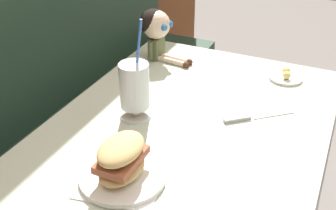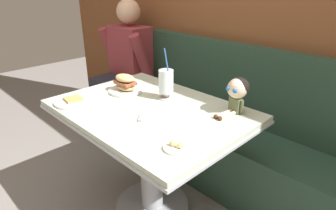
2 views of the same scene
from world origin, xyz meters
name	(u,v)px [view 2 (image 2 of 2)]	position (x,y,z in m)	size (l,w,h in m)	color
wood_panel_wall	(242,12)	(0.00, 1.05, 1.20)	(4.40, 0.08, 2.40)	brown
booth_bench	(213,133)	(0.00, 0.81, 0.33)	(2.60, 0.48, 1.00)	#233D2D
diner_table	(151,138)	(0.00, 0.18, 0.54)	(1.11, 0.81, 0.74)	beige
toast_plate	(75,101)	(-0.37, -0.08, 0.75)	(0.25, 0.25, 0.03)	white
milkshake_glass	(166,83)	(-0.03, 0.34, 0.84)	(0.10, 0.10, 0.32)	silver
sandwich_plate	(125,85)	(-0.30, 0.24, 0.79)	(0.23, 0.23, 0.12)	white
butter_saucer	(177,147)	(0.41, -0.03, 0.75)	(0.12, 0.12, 0.04)	white
butter_knife	(140,121)	(0.10, 0.03, 0.74)	(0.17, 0.19, 0.01)	silver
seated_doll	(237,90)	(0.38, 0.47, 0.87)	(0.12, 0.22, 0.20)	#5B6642
diner_patron	(127,58)	(-0.97, 0.76, 0.74)	(0.55, 0.48, 0.81)	maroon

